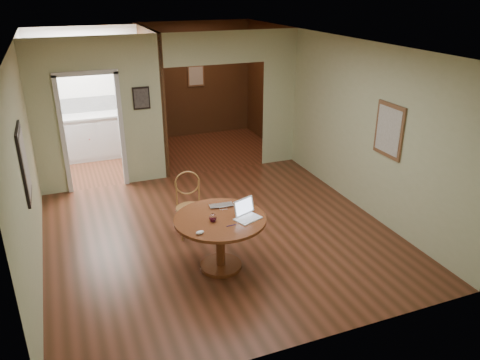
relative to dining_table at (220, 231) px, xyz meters
name	(u,v)px	position (x,y,z in m)	size (l,w,h in m)	color
floor	(220,235)	(0.28, 0.82, -0.55)	(5.00, 5.00, 0.00)	#452413
room_shell	(143,107)	(-0.19, 3.92, 0.74)	(5.20, 7.50, 5.00)	white
dining_table	(220,231)	(0.00, 0.00, 0.00)	(1.18, 1.18, 0.74)	brown
chair	(189,200)	(-0.12, 1.05, -0.01)	(0.46, 0.46, 0.97)	#AA723C
open_laptop	(246,213)	(0.32, -0.10, 0.25)	(0.38, 0.38, 0.22)	white
closed_laptop	(222,207)	(0.12, 0.26, 0.20)	(0.32, 0.21, 0.03)	#B6B6BB
mouse	(200,232)	(-0.36, -0.31, 0.21)	(0.10, 0.06, 0.04)	white
wine_glass	(213,218)	(-0.11, -0.06, 0.25)	(0.10, 0.10, 0.11)	white
pen	(231,225)	(0.06, -0.25, 0.20)	(0.01, 0.01, 0.13)	#0C0C54
kitchen_cabinet	(96,136)	(-1.07, 5.02, -0.08)	(2.06, 0.60, 0.94)	silver
grocery_bag	(131,104)	(-0.27, 5.02, 0.55)	(0.31, 0.27, 0.31)	beige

